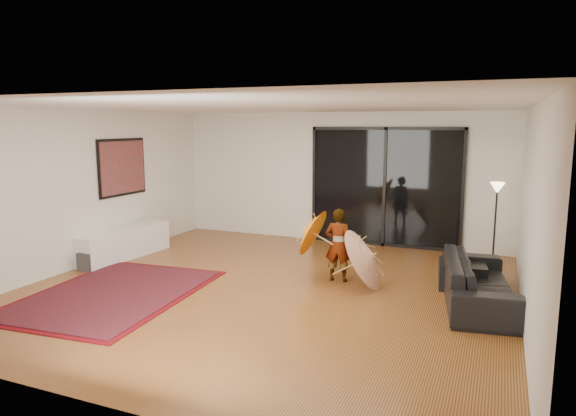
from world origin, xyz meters
The scene contains 17 objects.
floor centered at (0.00, 0.00, 0.00)m, with size 7.00×7.00×0.00m, color #9D5A2B.
ceiling centered at (0.00, 0.00, 2.70)m, with size 7.00×7.00×0.00m, color white.
wall_back centered at (0.00, 3.50, 1.35)m, with size 7.00×7.00×0.00m, color silver.
wall_front centered at (0.00, -3.50, 1.35)m, with size 7.00×7.00×0.00m, color silver.
wall_left centered at (-3.50, 0.00, 1.35)m, with size 7.00×7.00×0.00m, color silver.
wall_right centered at (3.50, 0.00, 1.35)m, with size 7.00×7.00×0.00m, color silver.
sliding_door centered at (1.00, 3.47, 1.20)m, with size 3.06×0.07×2.40m.
painting centered at (-3.46, 1.00, 1.65)m, with size 0.04×1.28×1.08m.
media_console centered at (-3.25, 0.67, 0.27)m, with size 0.49×1.97×0.55m, color white.
speaker centered at (-3.25, -0.23, 0.16)m, with size 0.27×0.27×0.31m, color #424244.
persian_rug centered at (-1.98, -1.07, 0.01)m, with size 2.40×3.20×0.02m.
sofa centered at (2.95, 0.54, 0.32)m, with size 2.20×0.86×0.64m, color black.
ottoman centered at (2.69, 1.24, 0.19)m, with size 0.67×0.67×0.39m, color black.
floor_lamp centered at (3.10, 2.86, 1.15)m, with size 0.25×0.25×1.45m.
child centered at (0.85, 0.82, 0.58)m, with size 0.42×0.28×1.16m, color #999999.
parasol_orange centered at (0.30, 0.77, 0.73)m, with size 0.49×0.80×0.85m.
parasol_white centered at (1.45, 0.67, 0.50)m, with size 0.67×0.99×1.00m.
Camera 1 is at (3.14, -6.73, 2.45)m, focal length 32.00 mm.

